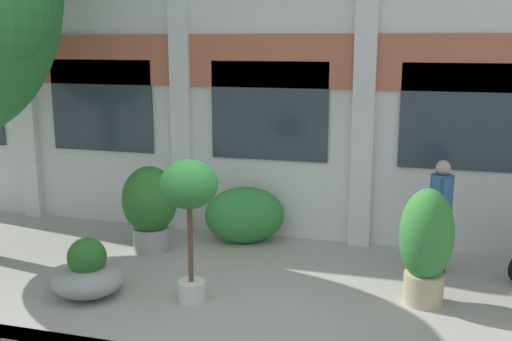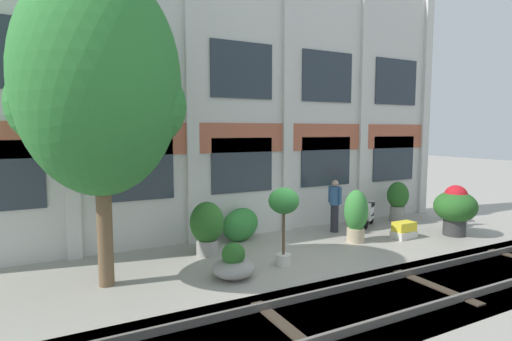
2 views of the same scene
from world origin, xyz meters
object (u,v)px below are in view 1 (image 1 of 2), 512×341
(resident_by_doorway, at_px, (440,212))
(potted_plant_glazed_jar, at_px, (150,205))
(potted_plant_fluted_column, at_px, (426,243))
(potted_plant_low_pan, at_px, (189,195))
(topiary_hedge, at_px, (245,215))
(potted_plant_wide_bowl, at_px, (88,274))

(resident_by_doorway, bearing_deg, potted_plant_glazed_jar, -8.84)
(potted_plant_fluted_column, height_order, potted_plant_low_pan, potted_plant_low_pan)
(potted_plant_fluted_column, height_order, resident_by_doorway, resident_by_doorway)
(potted_plant_low_pan, relative_size, topiary_hedge, 1.42)
(potted_plant_glazed_jar, height_order, topiary_hedge, potted_plant_glazed_jar)
(potted_plant_glazed_jar, relative_size, potted_plant_low_pan, 0.74)
(topiary_hedge, bearing_deg, potted_plant_low_pan, -89.97)
(potted_plant_low_pan, distance_m, resident_by_doorway, 3.81)
(potted_plant_fluted_column, distance_m, potted_plant_glazed_jar, 4.47)
(potted_plant_fluted_column, bearing_deg, resident_by_doorway, 81.15)
(potted_plant_low_pan, bearing_deg, topiary_hedge, 90.03)
(potted_plant_glazed_jar, xyz_separation_m, potted_plant_wide_bowl, (-0.06, -1.85, -0.49))
(potted_plant_wide_bowl, xyz_separation_m, resident_by_doorway, (4.63, 2.21, 0.62))
(potted_plant_glazed_jar, bearing_deg, potted_plant_wide_bowl, -91.87)
(potted_plant_glazed_jar, xyz_separation_m, topiary_hedge, (1.38, 0.82, -0.29))
(potted_plant_low_pan, height_order, potted_plant_wide_bowl, potted_plant_low_pan)
(potted_plant_glazed_jar, xyz_separation_m, resident_by_doorway, (4.57, 0.36, 0.13))
(potted_plant_glazed_jar, distance_m, resident_by_doorway, 4.59)
(potted_plant_glazed_jar, distance_m, potted_plant_wide_bowl, 1.91)
(potted_plant_fluted_column, relative_size, resident_by_doorway, 0.92)
(potted_plant_wide_bowl, height_order, topiary_hedge, topiary_hedge)
(potted_plant_fluted_column, distance_m, potted_plant_low_pan, 3.16)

